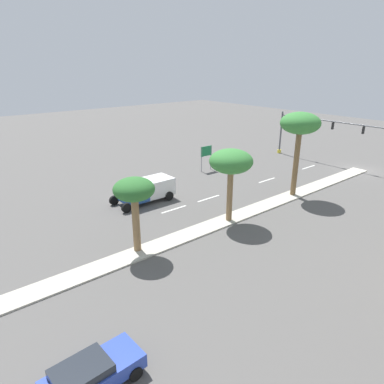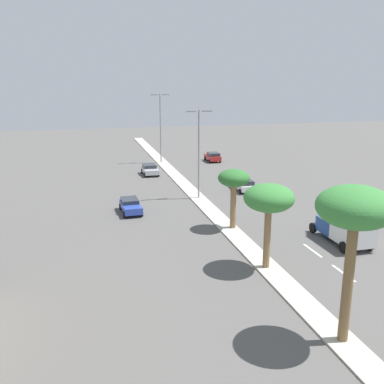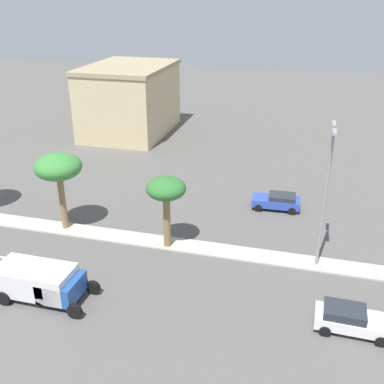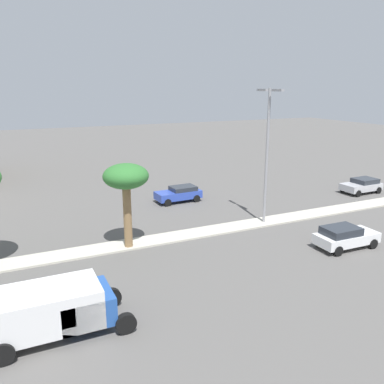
{
  "view_description": "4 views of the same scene",
  "coord_description": "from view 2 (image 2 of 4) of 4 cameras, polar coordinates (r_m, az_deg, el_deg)",
  "views": [
    {
      "loc": [
        -18.74,
        42.74,
        12.57
      ],
      "look_at": [
        2.02,
        25.72,
        2.53
      ],
      "focal_mm": 32.23,
      "sensor_mm": 36.0,
      "label": 1
    },
    {
      "loc": [
        -12.46,
        -3.15,
        13.27
      ],
      "look_at": [
        -3.15,
        33.15,
        3.39
      ],
      "focal_mm": 40.69,
      "sensor_mm": 36.0,
      "label": 2
    },
    {
      "loc": [
        27.73,
        41.27,
        17.51
      ],
      "look_at": [
        -3.06,
        33.01,
        3.03
      ],
      "focal_mm": 42.53,
      "sensor_mm": 36.0,
      "label": 3
    },
    {
      "loc": [
        23.88,
        25.51,
        10.08
      ],
      "look_at": [
        -0.11,
        36.78,
        3.06
      ],
      "focal_mm": 37.68,
      "sensor_mm": 36.0,
      "label": 4
    }
  ],
  "objects": [
    {
      "name": "street_lamp_center",
      "position": [
        48.09,
        0.91,
        5.9
      ],
      "size": [
        2.9,
        0.24,
        9.8
      ],
      "color": "gray",
      "rests_on": "median_curb"
    },
    {
      "name": "sedan_blue_inboard",
      "position": [
        44.41,
        -8.06,
        -1.77
      ],
      "size": [
        2.06,
        4.1,
        1.37
      ],
      "color": "#2D47AD",
      "rests_on": "ground"
    },
    {
      "name": "box_truck",
      "position": [
        38.12,
        19.2,
        -4.55
      ],
      "size": [
        2.64,
        5.99,
        2.12
      ],
      "color": "#234C99",
      "rests_on": "ground"
    },
    {
      "name": "sedan_silver_rear",
      "position": [
        61.56,
        -5.54,
        2.96
      ],
      "size": [
        2.13,
        3.91,
        1.39
      ],
      "color": "#B2B2B7",
      "rests_on": "ground"
    },
    {
      "name": "palm_tree_leading",
      "position": [
        30.43,
        10.05,
        -0.98
      ],
      "size": [
        3.53,
        3.53,
        6.1
      ],
      "color": "olive",
      "rests_on": "median_curb"
    },
    {
      "name": "ground_plane",
      "position": [
        43.86,
        2.81,
        -2.86
      ],
      "size": [
        160.0,
        160.0,
        0.0
      ],
      "primitive_type": "plane",
      "color": "#565451"
    },
    {
      "name": "palm_tree_mid",
      "position": [
        38.5,
        5.5,
        1.53
      ],
      "size": [
        2.82,
        2.82,
        5.37
      ],
      "color": "olive",
      "rests_on": "median_curb"
    },
    {
      "name": "median_curb",
      "position": [
        53.57,
        -0.49,
        0.49
      ],
      "size": [
        1.8,
        94.52,
        0.12
      ],
      "primitive_type": "cube",
      "color": "#B7B2A3",
      "rests_on": "ground"
    },
    {
      "name": "lane_stripe_trailing",
      "position": [
        32.74,
        19.24,
        -10.01
      ],
      "size": [
        0.2,
        2.8,
        0.01
      ],
      "primitive_type": "cube",
      "color": "silver",
      "rests_on": "ground"
    },
    {
      "name": "sedan_white_left",
      "position": [
        52.77,
        6.81,
        0.96
      ],
      "size": [
        1.98,
        4.16,
        1.45
      ],
      "color": "silver",
      "rests_on": "ground"
    },
    {
      "name": "street_lamp_inboard",
      "position": [
        69.4,
        -4.16,
        9.01
      ],
      "size": [
        2.9,
        0.24,
        10.74
      ],
      "color": "gray",
      "rests_on": "median_curb"
    },
    {
      "name": "lane_stripe_left",
      "position": [
        36.05,
        15.52,
        -7.39
      ],
      "size": [
        0.2,
        2.8,
        0.01
      ],
      "primitive_type": "cube",
      "color": "silver",
      "rests_on": "ground"
    },
    {
      "name": "palm_tree_left",
      "position": [
        22.21,
        20.58,
        -2.39
      ],
      "size": [
        3.77,
        3.77,
        8.22
      ],
      "color": "brown",
      "rests_on": "median_curb"
    },
    {
      "name": "sedan_red_center",
      "position": [
        71.14,
        2.74,
        4.65
      ],
      "size": [
        2.01,
        3.84,
        1.51
      ],
      "color": "red",
      "rests_on": "ground"
    }
  ]
}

